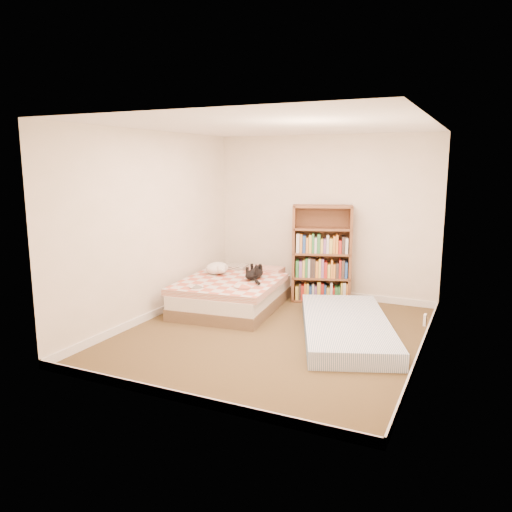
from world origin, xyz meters
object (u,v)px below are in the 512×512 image
at_px(black_cat, 255,273).
at_px(floor_mattress, 346,327).
at_px(bookshelf, 322,266).
at_px(bed, 234,293).
at_px(white_dog, 217,268).

bearing_deg(black_cat, floor_mattress, -32.95).
distance_m(bookshelf, floor_mattress, 1.61).
distance_m(floor_mattress, black_cat, 1.66).
height_order(bed, bookshelf, bookshelf).
relative_size(bed, bookshelf, 1.32).
bearing_deg(bed, floor_mattress, -20.77).
relative_size(bed, black_cat, 2.60).
bearing_deg(white_dog, floor_mattress, -24.83).
distance_m(bookshelf, white_dog, 1.58).
bearing_deg(bookshelf, floor_mattress, -79.26).
bearing_deg(white_dog, bookshelf, 19.03).
xyz_separation_m(bed, black_cat, (0.30, 0.12, 0.29)).
relative_size(bed, floor_mattress, 0.87).
xyz_separation_m(black_cat, white_dog, (-0.64, 0.02, 0.01)).
bearing_deg(black_cat, bookshelf, 33.82).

